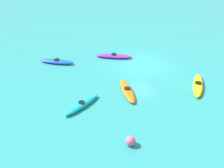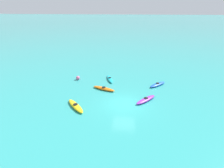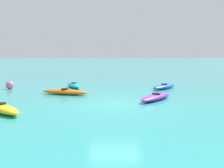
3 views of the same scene
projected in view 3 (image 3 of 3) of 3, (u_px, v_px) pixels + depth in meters
ground_plane at (115, 104)px, 12.09m from camera, size 600.00×600.00×0.00m
kayak_yellow at (1, 108)px, 10.50m from camera, size 2.86×2.73×0.37m
kayak_purple at (156, 97)px, 13.29m from camera, size 2.82×2.44×0.37m
kayak_orange at (65, 92)px, 15.21m from camera, size 1.66×3.08×0.37m
kayak_cyan at (74, 85)px, 18.58m from camera, size 3.03×1.60×0.37m
kayak_blue at (164, 87)px, 17.83m from camera, size 2.54×2.42×0.37m
buoy_pink at (10, 85)px, 17.76m from camera, size 0.55×0.55×0.55m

